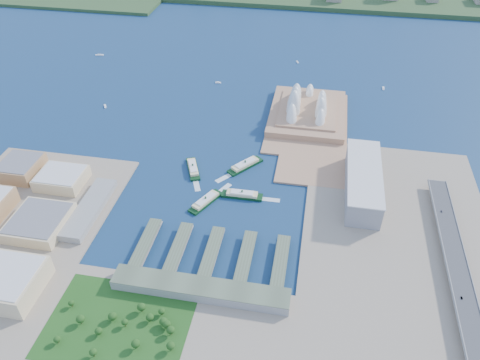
% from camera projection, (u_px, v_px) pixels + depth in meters
% --- Properties ---
extents(ground, '(3000.00, 3000.00, 0.00)m').
position_uv_depth(ground, '(215.00, 213.00, 631.31)').
color(ground, '#10284B').
rests_on(ground, ground).
extents(west_land, '(220.00, 390.00, 3.00)m').
position_uv_depth(west_land, '(1.00, 243.00, 584.82)').
color(west_land, gray).
rests_on(west_land, ground).
extents(south_land, '(720.00, 180.00, 3.00)m').
position_uv_depth(south_land, '(168.00, 351.00, 467.80)').
color(south_land, gray).
rests_on(south_land, ground).
extents(east_land, '(240.00, 500.00, 3.00)m').
position_uv_depth(east_land, '(401.00, 265.00, 557.38)').
color(east_land, gray).
rests_on(east_land, ground).
extents(peninsula, '(135.00, 220.00, 3.00)m').
position_uv_depth(peninsula, '(308.00, 122.00, 816.32)').
color(peninsula, '#A97D5C').
rests_on(peninsula, ground).
extents(opera_house, '(134.00, 180.00, 58.00)m').
position_uv_depth(opera_house, '(309.00, 101.00, 813.36)').
color(opera_house, white).
rests_on(opera_house, peninsula).
extents(toaster_building, '(45.00, 155.00, 35.00)m').
position_uv_depth(toaster_building, '(363.00, 182.00, 652.75)').
color(toaster_building, gray).
rests_on(toaster_building, east_land).
extents(expressway, '(26.00, 340.00, 11.85)m').
position_uv_depth(expressway, '(457.00, 274.00, 536.49)').
color(expressway, gray).
rests_on(expressway, east_land).
extents(west_buildings, '(200.00, 280.00, 27.00)m').
position_uv_depth(west_buildings, '(13.00, 216.00, 602.67)').
color(west_buildings, '#A67D53').
rests_on(west_buildings, west_land).
extents(ferry_wharves, '(184.00, 90.00, 9.30)m').
position_uv_depth(ferry_wharves, '(212.00, 253.00, 568.38)').
color(ferry_wharves, '#4E5B45').
rests_on(ferry_wharves, ground).
extents(terminal_building, '(200.00, 28.00, 12.00)m').
position_uv_depth(terminal_building, '(200.00, 289.00, 519.10)').
color(terminal_building, gray).
rests_on(terminal_building, south_land).
extents(park, '(150.00, 110.00, 16.00)m').
position_uv_depth(park, '(117.00, 319.00, 486.00)').
color(park, '#194714').
rests_on(park, south_land).
extents(ferry_a, '(35.09, 57.65, 10.68)m').
position_uv_depth(ferry_a, '(193.00, 167.00, 705.22)').
color(ferry_a, black).
rests_on(ferry_a, ground).
extents(ferry_b, '(50.28, 57.47, 11.56)m').
position_uv_depth(ferry_b, '(245.00, 164.00, 710.88)').
color(ferry_b, black).
rests_on(ferry_b, ground).
extents(ferry_c, '(39.92, 58.26, 10.97)m').
position_uv_depth(ferry_c, '(206.00, 200.00, 644.79)').
color(ferry_c, black).
rests_on(ferry_c, ground).
extents(ferry_d, '(58.06, 15.43, 10.94)m').
position_uv_depth(ferry_d, '(242.00, 193.00, 655.73)').
color(ferry_d, black).
rests_on(ferry_d, ground).
extents(boat_a, '(9.75, 14.05, 2.71)m').
position_uv_depth(boat_a, '(105.00, 106.00, 860.53)').
color(boat_a, white).
rests_on(boat_a, ground).
extents(boat_b, '(11.42, 4.29, 3.05)m').
position_uv_depth(boat_b, '(218.00, 82.00, 936.34)').
color(boat_b, white).
rests_on(boat_b, ground).
extents(boat_c, '(4.15, 12.83, 2.86)m').
position_uv_depth(boat_c, '(383.00, 88.00, 917.08)').
color(boat_c, white).
rests_on(boat_c, ground).
extents(boat_d, '(18.65, 7.74, 3.07)m').
position_uv_depth(boat_d, '(99.00, 55.00, 1043.82)').
color(boat_d, white).
rests_on(boat_d, ground).
extents(boat_e, '(6.78, 11.30, 2.64)m').
position_uv_depth(boat_e, '(297.00, 62.00, 1014.78)').
color(boat_e, white).
rests_on(boat_e, ground).
extents(car_b, '(1.31, 3.75, 1.23)m').
position_uv_depth(car_b, '(462.00, 298.00, 501.94)').
color(car_b, slate).
rests_on(car_b, expressway).
extents(car_c, '(1.64, 4.04, 1.17)m').
position_uv_depth(car_c, '(442.00, 211.00, 611.66)').
color(car_c, slate).
rests_on(car_c, expressway).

